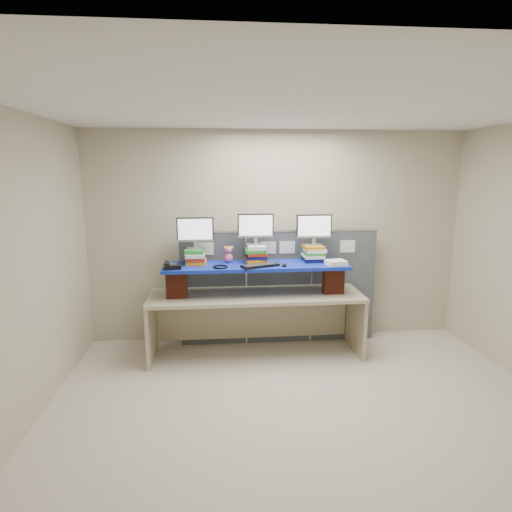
{
  "coord_description": "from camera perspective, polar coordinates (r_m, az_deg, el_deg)",
  "views": [
    {
      "loc": [
        -0.79,
        -3.64,
        2.29
      ],
      "look_at": [
        -0.34,
        1.38,
        1.27
      ],
      "focal_mm": 30.0,
      "sensor_mm": 36.0,
      "label": 1
    }
  ],
  "objects": [
    {
      "name": "room",
      "position": [
        3.83,
        6.94,
        -2.05
      ],
      "size": [
        5.0,
        4.0,
        2.8
      ],
      "color": "#BDB59C",
      "rests_on": "ground"
    },
    {
      "name": "book_stack_right",
      "position": [
        5.38,
        7.62,
        0.38
      ],
      "size": [
        0.27,
        0.32,
        0.2
      ],
      "color": "#101448",
      "rests_on": "blue_board"
    },
    {
      "name": "cubicle_partition",
      "position": [
        5.68,
        3.06,
        -4.07
      ],
      "size": [
        2.6,
        0.06,
        1.53
      ],
      "color": "#41474D",
      "rests_on": "ground"
    },
    {
      "name": "book_stack_left",
      "position": [
        5.24,
        -8.07,
        -0.03
      ],
      "size": [
        0.26,
        0.32,
        0.18
      ],
      "color": "orange",
      "rests_on": "blue_board"
    },
    {
      "name": "brick_pier_left",
      "position": [
        5.16,
        -10.52,
        -3.67
      ],
      "size": [
        0.25,
        0.14,
        0.34
      ],
      "primitive_type": "cube",
      "rotation": [
        0.0,
        0.0,
        0.01
      ],
      "color": "maroon",
      "rests_on": "desk"
    },
    {
      "name": "brick_pier_right",
      "position": [
        5.34,
        10.26,
        -3.15
      ],
      "size": [
        0.25,
        0.14,
        0.34
      ],
      "primitive_type": "cube",
      "rotation": [
        0.0,
        0.0,
        0.01
      ],
      "color": "maroon",
      "rests_on": "desk"
    },
    {
      "name": "monitor_left",
      "position": [
        5.19,
        -8.1,
        3.31
      ],
      "size": [
        0.44,
        0.12,
        0.38
      ],
      "rotation": [
        0.0,
        0.0,
        0.01
      ],
      "color": "#9C9CA1",
      "rests_on": "book_stack_left"
    },
    {
      "name": "desk_phone",
      "position": [
        5.02,
        -11.2,
        -1.32
      ],
      "size": [
        0.22,
        0.2,
        0.08
      ],
      "rotation": [
        0.0,
        0.0,
        0.18
      ],
      "color": "black",
      "rests_on": "blue_board"
    },
    {
      "name": "desk",
      "position": [
        5.31,
        0.0,
        -6.74
      ],
      "size": [
        2.61,
        0.78,
        0.79
      ],
      "rotation": [
        0.0,
        0.0,
        0.01
      ],
      "color": "tan",
      "rests_on": "ground"
    },
    {
      "name": "monitor_center",
      "position": [
        5.21,
        -0.05,
        3.85
      ],
      "size": [
        0.44,
        0.12,
        0.38
      ],
      "rotation": [
        0.0,
        0.0,
        0.01
      ],
      "color": "#9C9CA1",
      "rests_on": "book_stack_center"
    },
    {
      "name": "book_stack_center",
      "position": [
        5.26,
        -0.02,
        0.33
      ],
      "size": [
        0.27,
        0.31,
        0.21
      ],
      "color": "orange",
      "rests_on": "blue_board"
    },
    {
      "name": "keyboard",
      "position": [
        5.02,
        0.55,
        -1.28
      ],
      "size": [
        0.47,
        0.31,
        0.03
      ],
      "rotation": [
        0.0,
        0.0,
        0.37
      ],
      "color": "black",
      "rests_on": "blue_board"
    },
    {
      "name": "blue_board",
      "position": [
        5.17,
        0.0,
        -1.31
      ],
      "size": [
        2.22,
        0.57,
        0.04
      ],
      "primitive_type": "cube",
      "rotation": [
        0.0,
        0.0,
        0.01
      ],
      "color": "#0B3993",
      "rests_on": "brick_pier_left"
    },
    {
      "name": "binder_stack",
      "position": [
        5.2,
        10.62,
        -0.88
      ],
      "size": [
        0.26,
        0.23,
        0.06
      ],
      "rotation": [
        0.0,
        0.0,
        0.17
      ],
      "color": "#F2EBCE",
      "rests_on": "blue_board"
    },
    {
      "name": "headset",
      "position": [
        4.99,
        -4.78,
        -1.44
      ],
      "size": [
        0.19,
        0.19,
        0.02
      ],
      "primitive_type": "torus",
      "rotation": [
        0.0,
        0.0,
        0.1
      ],
      "color": "black",
      "rests_on": "blue_board"
    },
    {
      "name": "mouse",
      "position": [
        5.05,
        3.8,
        -1.21
      ],
      "size": [
        0.09,
        0.12,
        0.03
      ],
      "primitive_type": "ellipsoid",
      "rotation": [
        0.0,
        0.0,
        0.34
      ],
      "color": "black",
      "rests_on": "blue_board"
    },
    {
      "name": "plush_toy",
      "position": [
        5.25,
        -3.68,
        0.26
      ],
      "size": [
        0.12,
        0.09,
        0.2
      ],
      "rotation": [
        0.0,
        0.0,
        -0.31
      ],
      "color": "#FF6193",
      "rests_on": "blue_board"
    },
    {
      "name": "monitor_right",
      "position": [
        5.33,
        7.75,
        3.74
      ],
      "size": [
        0.44,
        0.12,
        0.38
      ],
      "rotation": [
        0.0,
        0.0,
        0.01
      ],
      "color": "#9C9CA1",
      "rests_on": "book_stack_right"
    }
  ]
}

